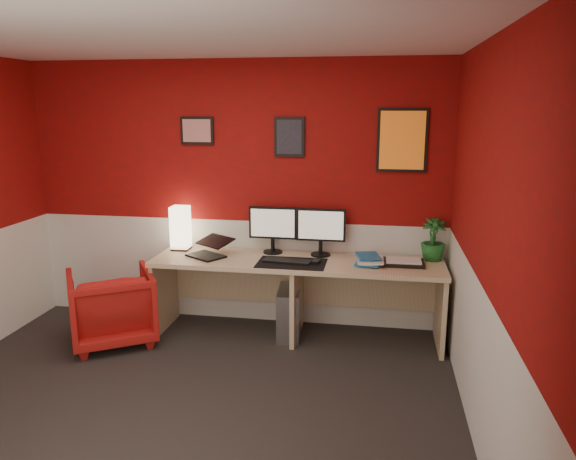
% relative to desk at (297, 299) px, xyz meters
% --- Properties ---
extents(ground, '(4.00, 3.50, 0.01)m').
position_rel_desk_xyz_m(ground, '(-0.65, -1.41, -0.36)').
color(ground, black).
rests_on(ground, ground).
extents(ceiling, '(4.00, 3.50, 0.01)m').
position_rel_desk_xyz_m(ceiling, '(-0.65, -1.41, 2.13)').
color(ceiling, white).
rests_on(ceiling, ground).
extents(wall_back, '(4.00, 0.01, 2.50)m').
position_rel_desk_xyz_m(wall_back, '(-0.65, 0.34, 0.89)').
color(wall_back, '#9A0C0A').
rests_on(wall_back, ground).
extents(wall_right, '(0.01, 3.50, 2.50)m').
position_rel_desk_xyz_m(wall_right, '(1.35, -1.41, 0.89)').
color(wall_right, '#9A0C0A').
rests_on(wall_right, ground).
extents(wainscot_back, '(4.00, 0.01, 1.00)m').
position_rel_desk_xyz_m(wainscot_back, '(-0.65, 0.34, 0.14)').
color(wainscot_back, silver).
rests_on(wainscot_back, ground).
extents(wainscot_right, '(0.01, 3.50, 1.00)m').
position_rel_desk_xyz_m(wainscot_right, '(1.35, -1.41, 0.14)').
color(wainscot_right, silver).
rests_on(wainscot_right, ground).
extents(desk, '(2.60, 0.65, 0.73)m').
position_rel_desk_xyz_m(desk, '(0.00, 0.00, 0.00)').
color(desk, tan).
rests_on(desk, ground).
extents(shoji_lamp, '(0.16, 0.16, 0.40)m').
position_rel_desk_xyz_m(shoji_lamp, '(-1.15, 0.18, 0.56)').
color(shoji_lamp, '#FFE5B2').
rests_on(shoji_lamp, desk).
extents(laptop, '(0.40, 0.37, 0.22)m').
position_rel_desk_xyz_m(laptop, '(-0.84, -0.03, 0.47)').
color(laptop, black).
rests_on(laptop, desk).
extents(monitor_left, '(0.45, 0.06, 0.58)m').
position_rel_desk_xyz_m(monitor_left, '(-0.26, 0.21, 0.66)').
color(monitor_left, black).
rests_on(monitor_left, desk).
extents(monitor_right, '(0.45, 0.06, 0.58)m').
position_rel_desk_xyz_m(monitor_right, '(0.19, 0.19, 0.66)').
color(monitor_right, black).
rests_on(monitor_right, desk).
extents(desk_mat, '(0.60, 0.38, 0.01)m').
position_rel_desk_xyz_m(desk_mat, '(-0.03, -0.11, 0.37)').
color(desk_mat, black).
rests_on(desk_mat, desk).
extents(keyboard, '(0.43, 0.18, 0.02)m').
position_rel_desk_xyz_m(keyboard, '(-0.08, -0.09, 0.38)').
color(keyboard, black).
rests_on(keyboard, desk_mat).
extents(mouse, '(0.08, 0.11, 0.03)m').
position_rel_desk_xyz_m(mouse, '(0.18, -0.10, 0.39)').
color(mouse, black).
rests_on(mouse, desk_mat).
extents(book_bottom, '(0.26, 0.32, 0.03)m').
position_rel_desk_xyz_m(book_bottom, '(0.54, -0.00, 0.38)').
color(book_bottom, '#2366A0').
rests_on(book_bottom, desk).
extents(book_middle, '(0.23, 0.31, 0.02)m').
position_rel_desk_xyz_m(book_middle, '(0.54, -0.02, 0.40)').
color(book_middle, silver).
rests_on(book_middle, book_bottom).
extents(book_top, '(0.25, 0.30, 0.02)m').
position_rel_desk_xyz_m(book_top, '(0.53, -0.02, 0.43)').
color(book_top, '#2366A0').
rests_on(book_top, book_middle).
extents(zen_tray, '(0.35, 0.25, 0.03)m').
position_rel_desk_xyz_m(zen_tray, '(0.94, 0.02, 0.38)').
color(zen_tray, black).
rests_on(zen_tray, desk).
extents(potted_plant, '(0.22, 0.22, 0.38)m').
position_rel_desk_xyz_m(potted_plant, '(1.19, 0.20, 0.56)').
color(potted_plant, '#19591E').
rests_on(potted_plant, desk).
extents(pc_tower, '(0.24, 0.47, 0.45)m').
position_rel_desk_xyz_m(pc_tower, '(-0.07, 0.00, -0.14)').
color(pc_tower, '#99999E').
rests_on(pc_tower, ground).
extents(armchair, '(0.98, 0.99, 0.66)m').
position_rel_desk_xyz_m(armchair, '(-1.61, -0.38, -0.04)').
color(armchair, red).
rests_on(armchair, ground).
extents(art_left, '(0.32, 0.02, 0.26)m').
position_rel_desk_xyz_m(art_left, '(-1.00, 0.33, 1.49)').
color(art_left, red).
rests_on(art_left, wall_back).
extents(art_center, '(0.28, 0.02, 0.36)m').
position_rel_desk_xyz_m(art_center, '(-0.12, 0.33, 1.44)').
color(art_center, black).
rests_on(art_center, wall_back).
extents(art_right, '(0.44, 0.02, 0.56)m').
position_rel_desk_xyz_m(art_right, '(0.89, 0.33, 1.42)').
color(art_right, orange).
rests_on(art_right, wall_back).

